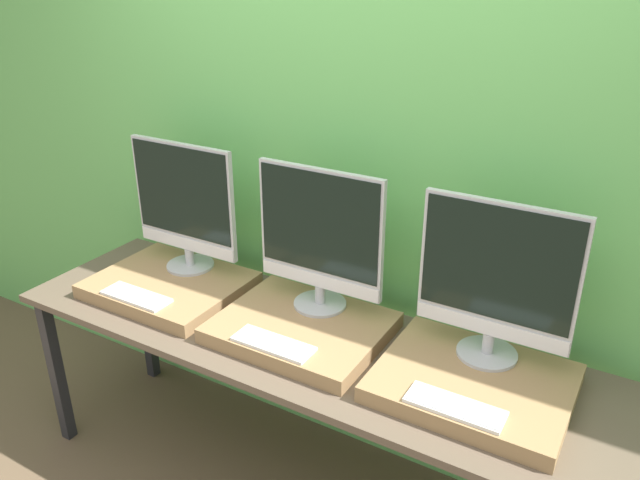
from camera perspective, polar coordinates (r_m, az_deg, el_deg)
name	(u,v)px	position (r m, az deg, el deg)	size (l,w,h in m)	color
wall_back	(353,176)	(2.49, 3.08, 5.82)	(8.00, 0.04, 2.60)	#66B75B
workbench	(300,350)	(2.43, -1.82, -10.06)	(2.40, 0.69, 0.78)	brown
wooden_riser_left	(170,285)	(2.76, -13.59, -4.01)	(0.62, 0.50, 0.06)	#99754C
monitor_left	(184,204)	(2.71, -12.30, 3.26)	(0.52, 0.21, 0.56)	#B2B2B7
keyboard_left	(136,296)	(2.63, -16.46, -4.94)	(0.30, 0.11, 0.01)	silver
wooden_riser_center	(302,328)	(2.39, -1.70, -8.01)	(0.62, 0.50, 0.06)	#99754C
monitor_center	(320,236)	(2.34, -0.02, 0.35)	(0.52, 0.21, 0.56)	#B2B2B7
keyboard_center	(273,343)	(2.24, -4.30, -9.42)	(0.30, 0.11, 0.01)	silver
wooden_riser_right	(473,383)	(2.17, 13.82, -12.58)	(0.62, 0.50, 0.06)	#99754C
monitor_right	(496,279)	(2.11, 15.83, -3.41)	(0.52, 0.21, 0.56)	#B2B2B7
keyboard_right	(455,406)	(2.00, 12.23, -14.64)	(0.30, 0.11, 0.01)	silver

